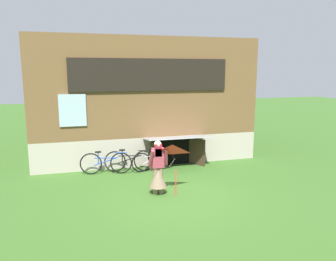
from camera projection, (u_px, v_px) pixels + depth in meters
The scene contains 7 objects.
ground_plane at pixel (175, 194), 9.41m from camera, with size 60.00×60.00×0.00m, color #386023.
log_house at pixel (137, 97), 14.44m from camera, with size 8.50×6.62×4.74m.
person at pixel (158, 172), 9.35m from camera, with size 0.61×0.52×1.57m.
kite at pixel (172, 158), 8.84m from camera, with size 0.89×0.94×1.43m.
bicycle_silver at pixel (153, 160), 11.64m from camera, with size 1.64×0.35×0.76m.
bicycle_black at pixel (130, 161), 11.52m from camera, with size 1.77×0.30×0.81m.
bicycle_blue at pixel (106, 163), 11.23m from camera, with size 1.76×0.35×0.81m.
Camera 1 is at (-2.58, -8.55, 3.50)m, focal length 34.94 mm.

